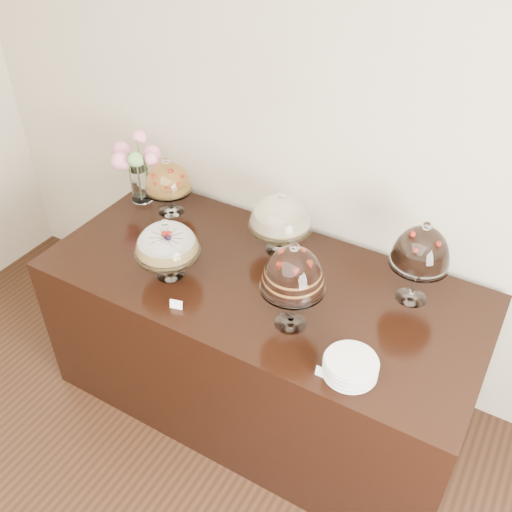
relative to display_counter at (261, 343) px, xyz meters
The scene contains 11 objects.
wall_back 1.21m from the display_counter, 67.57° to the left, with size 5.00×0.04×3.00m, color #BCB197.
display_counter is the anchor object (origin of this frame).
cake_stand_sugar_sponge 0.79m from the display_counter, 155.47° to the right, with size 0.32×0.32×0.33m.
cake_stand_choco_layer 0.82m from the display_counter, 36.58° to the right, with size 0.29×0.29×0.45m.
cake_stand_cheesecake 0.72m from the display_counter, 98.35° to the left, with size 0.33×0.33×0.35m.
cake_stand_dark_choco 1.03m from the display_counter, 19.59° to the left, with size 0.27×0.27×0.43m.
cake_stand_fruit_tart 1.04m from the display_counter, 160.24° to the left, with size 0.27×0.27×0.35m.
flower_vase 1.24m from the display_counter, 163.82° to the left, with size 0.32×0.27×0.40m.
plate_stack 0.86m from the display_counter, 28.94° to the right, with size 0.22×0.22×0.08m.
price_card_left 0.65m from the display_counter, 122.32° to the right, with size 0.06×0.01×0.04m, color white.
price_card_right 0.81m from the display_counter, 38.02° to the right, with size 0.06×0.01×0.04m, color white.
Camera 1 is at (0.83, 0.58, 2.72)m, focal length 40.00 mm.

